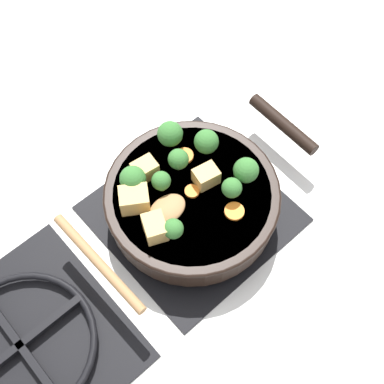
% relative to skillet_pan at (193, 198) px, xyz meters
% --- Properties ---
extents(ground_plane, '(2.40, 2.40, 0.00)m').
position_rel_skillet_pan_xyz_m(ground_plane, '(0.00, 0.00, -0.06)').
color(ground_plane, silver).
extents(front_burner_grate, '(0.31, 0.31, 0.03)m').
position_rel_skillet_pan_xyz_m(front_burner_grate, '(0.00, 0.00, -0.05)').
color(front_burner_grate, black).
rests_on(front_burner_grate, ground_plane).
extents(rear_burner_grate, '(0.31, 0.31, 0.03)m').
position_rel_skillet_pan_xyz_m(rear_burner_grate, '(0.00, 0.36, -0.05)').
color(rear_burner_grate, black).
rests_on(rear_burner_grate, ground_plane).
extents(skillet_pan, '(0.30, 0.39, 0.06)m').
position_rel_skillet_pan_xyz_m(skillet_pan, '(0.00, 0.00, 0.00)').
color(skillet_pan, black).
rests_on(skillet_pan, front_burner_grate).
extents(wooden_spoon, '(0.21, 0.18, 0.02)m').
position_rel_skillet_pan_xyz_m(wooden_spoon, '(-0.00, 0.13, 0.03)').
color(wooden_spoon, '#A87A4C').
rests_on(wooden_spoon, skillet_pan).
extents(tofu_cube_center_large, '(0.05, 0.05, 0.03)m').
position_rel_skillet_pan_xyz_m(tofu_cube_center_large, '(-0.02, 0.10, 0.04)').
color(tofu_cube_center_large, tan).
rests_on(tofu_cube_center_large, skillet_pan).
extents(tofu_cube_near_handle, '(0.04, 0.05, 0.03)m').
position_rel_skillet_pan_xyz_m(tofu_cube_near_handle, '(0.00, -0.03, 0.04)').
color(tofu_cube_near_handle, tan).
rests_on(tofu_cube_near_handle, skillet_pan).
extents(tofu_cube_east_chunk, '(0.04, 0.04, 0.03)m').
position_rel_skillet_pan_xyz_m(tofu_cube_east_chunk, '(0.08, 0.04, 0.04)').
color(tofu_cube_east_chunk, tan).
rests_on(tofu_cube_east_chunk, skillet_pan).
extents(tofu_cube_west_chunk, '(0.06, 0.06, 0.04)m').
position_rel_skillet_pan_xyz_m(tofu_cube_west_chunk, '(0.04, 0.09, 0.04)').
color(tofu_cube_west_chunk, tan).
rests_on(tofu_cube_west_chunk, skillet_pan).
extents(broccoli_floret_near_spoon, '(0.05, 0.05, 0.05)m').
position_rel_skillet_pan_xyz_m(broccoli_floret_near_spoon, '(0.10, -0.04, 0.05)').
color(broccoli_floret_near_spoon, '#709956').
rests_on(broccoli_floret_near_spoon, skillet_pan).
extents(broccoli_floret_center_top, '(0.04, 0.04, 0.05)m').
position_rel_skillet_pan_xyz_m(broccoli_floret_center_top, '(0.07, 0.07, 0.05)').
color(broccoli_floret_center_top, '#709956').
rests_on(broccoli_floret_center_top, skillet_pan).
extents(broccoli_floret_east_rim, '(0.04, 0.04, 0.05)m').
position_rel_skillet_pan_xyz_m(broccoli_floret_east_rim, '(-0.04, -0.08, 0.05)').
color(broccoli_floret_east_rim, '#709956').
rests_on(broccoli_floret_east_rim, skillet_pan).
extents(broccoli_floret_west_rim, '(0.03, 0.03, 0.04)m').
position_rel_skillet_pan_xyz_m(broccoli_floret_west_rim, '(-0.05, -0.04, 0.05)').
color(broccoli_floret_west_rim, '#709956').
rests_on(broccoli_floret_west_rim, skillet_pan).
extents(broccoli_floret_north_edge, '(0.04, 0.04, 0.05)m').
position_rel_skillet_pan_xyz_m(broccoli_floret_north_edge, '(0.05, -0.07, 0.05)').
color(broccoli_floret_north_edge, '#709956').
rests_on(broccoli_floret_north_edge, skillet_pan).
extents(broccoli_floret_south_cluster, '(0.04, 0.04, 0.04)m').
position_rel_skillet_pan_xyz_m(broccoli_floret_south_cluster, '(0.05, -0.01, 0.05)').
color(broccoli_floret_south_cluster, '#709956').
rests_on(broccoli_floret_south_cluster, skillet_pan).
extents(broccoli_floret_mid_floret, '(0.03, 0.03, 0.04)m').
position_rel_skillet_pan_xyz_m(broccoli_floret_mid_floret, '(0.04, 0.04, 0.05)').
color(broccoli_floret_mid_floret, '#709956').
rests_on(broccoli_floret_mid_floret, skillet_pan).
extents(broccoli_floret_small_inner, '(0.03, 0.03, 0.04)m').
position_rel_skillet_pan_xyz_m(broccoli_floret_small_inner, '(-0.04, 0.08, 0.05)').
color(broccoli_floret_small_inner, '#709956').
rests_on(broccoli_floret_small_inner, skillet_pan).
extents(carrot_slice_orange_thin, '(0.03, 0.03, 0.01)m').
position_rel_skillet_pan_xyz_m(carrot_slice_orange_thin, '(0.06, -0.04, 0.03)').
color(carrot_slice_orange_thin, orange).
rests_on(carrot_slice_orange_thin, skillet_pan).
extents(carrot_slice_near_center, '(0.03, 0.03, 0.01)m').
position_rel_skillet_pan_xyz_m(carrot_slice_near_center, '(-0.00, 0.00, 0.03)').
color(carrot_slice_near_center, orange).
rests_on(carrot_slice_near_center, skillet_pan).
extents(carrot_slice_edge_slice, '(0.03, 0.03, 0.01)m').
position_rel_skillet_pan_xyz_m(carrot_slice_edge_slice, '(-0.07, -0.02, 0.03)').
color(carrot_slice_edge_slice, orange).
rests_on(carrot_slice_edge_slice, skillet_pan).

